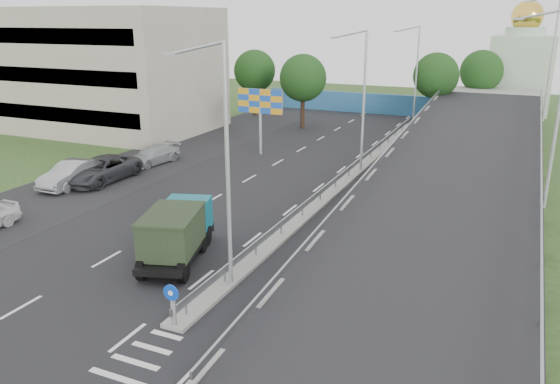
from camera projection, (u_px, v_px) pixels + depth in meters
The scene contains 22 objects.
ground at pixel (137, 361), 18.41m from camera, with size 160.00×160.00×0.00m, color #2D4C1E.
road_surface at pixel (289, 189), 36.96m from camera, with size 26.00×90.00×0.04m, color black.
parking_strip at pixel (134, 168), 42.00m from camera, with size 8.00×90.00×0.05m, color black.
median at pixel (349, 177), 39.25m from camera, with size 1.00×44.00×0.20m, color gray.
overpass_ramp at pixel (459, 166), 35.83m from camera, with size 10.00×50.00×3.50m.
median_guardrail at pixel (349, 169), 39.05m from camera, with size 0.09×44.00×0.71m.
sign_bollard at pixel (173, 305), 19.98m from camera, with size 0.64×0.23×1.67m.
lamp_post_near at pixel (223, 155), 21.81m from camera, with size 2.74×0.18×10.08m.
lamp_post_mid at pixel (362, 94), 39.20m from camera, with size 2.74×0.18×10.08m.
lamp_post_far at pixel (415, 71), 56.59m from camera, with size 2.74×0.18×10.08m.
beige_building at pixel (94, 69), 56.04m from camera, with size 24.00×14.00×12.00m, color #9B9682.
blue_wall at pixel (387, 104), 64.81m from camera, with size 30.00×0.50×2.40m, color #26678E.
church at pixel (521, 68), 65.08m from camera, with size 7.00×7.00×13.80m.
billboard at pixel (260, 105), 44.97m from camera, with size 4.00×0.24×5.50m.
tree_left_mid at pixel (303, 78), 55.49m from camera, with size 4.80×4.80×7.60m.
tree_median_far at pixel (436, 76), 57.79m from camera, with size 4.80×4.80×7.60m.
tree_left_far at pixel (255, 71), 62.94m from camera, with size 4.80×4.80×7.60m.
tree_ramp_far at pixel (481, 71), 62.33m from camera, with size 4.80×4.80×7.60m.
dump_truck at pixel (177, 231), 25.80m from camera, with size 3.81×6.31×2.62m.
parked_car_b at pixel (72, 174), 37.33m from camera, with size 1.82×5.22×1.72m, color gray.
parked_car_c at pixel (102, 170), 38.37m from camera, with size 2.86×6.21×1.72m, color #2F2F33.
parked_car_d at pixel (153, 155), 43.07m from camera, with size 1.96×4.82×1.40m, color #A1A5AA.
Camera 1 is at (10.83, -12.44, 11.07)m, focal length 35.00 mm.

